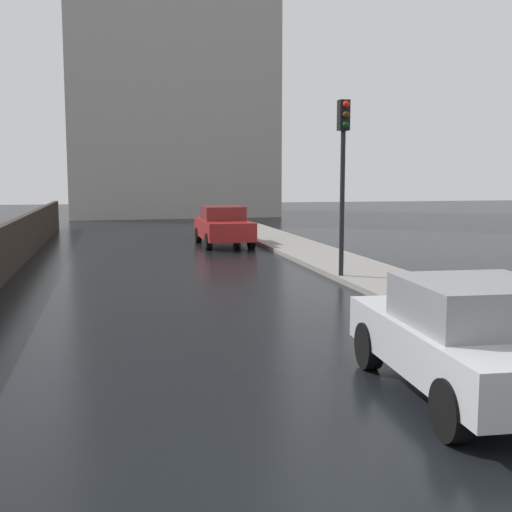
# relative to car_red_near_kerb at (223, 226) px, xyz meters

# --- Properties ---
(ground) EXTENTS (120.00, 120.00, 0.00)m
(ground) POSITION_rel_car_red_near_kerb_xyz_m (-2.65, -19.99, -0.76)
(ground) COLOR black
(car_red_near_kerb) EXTENTS (1.83, 4.12, 1.51)m
(car_red_near_kerb) POSITION_rel_car_red_near_kerb_xyz_m (0.00, 0.00, 0.00)
(car_red_near_kerb) COLOR maroon
(car_red_near_kerb) RESTS_ON ground
(car_silver_mid_road) EXTENTS (2.10, 3.95, 1.44)m
(car_silver_mid_road) POSITION_rel_car_red_near_kerb_xyz_m (0.01, -17.79, -0.02)
(car_silver_mid_road) COLOR #B2B5BA
(car_silver_mid_road) RESTS_ON ground
(traffic_light) EXTENTS (0.26, 0.39, 4.41)m
(traffic_light) POSITION_rel_car_red_near_kerb_xyz_m (1.50, -9.13, 2.43)
(traffic_light) COLOR black
(traffic_light) RESTS_ON sidewalk_strip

